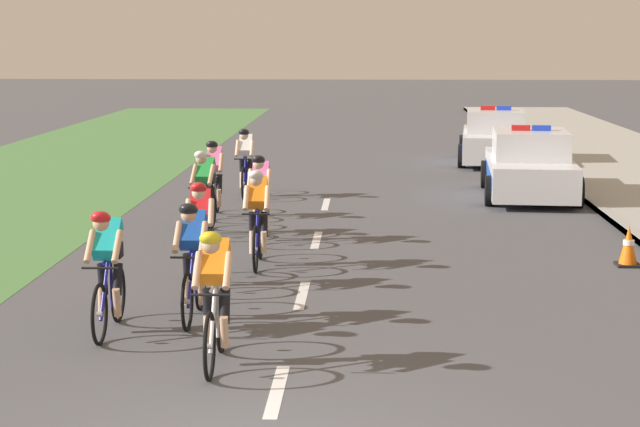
{
  "coord_description": "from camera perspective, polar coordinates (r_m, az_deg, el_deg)",
  "views": [
    {
      "loc": [
        0.9,
        -8.06,
        3.5
      ],
      "look_at": [
        0.23,
        6.32,
        1.1
      ],
      "focal_mm": 59.82,
      "sensor_mm": 36.0,
      "label": 1
    }
  ],
  "objects": [
    {
      "name": "cyclist_ninth",
      "position": [
        23.48,
        -4.01,
        2.8
      ],
      "size": [
        0.42,
        1.72,
        1.56
      ],
      "color": "black",
      "rests_on": "ground"
    },
    {
      "name": "cyclist_seventh",
      "position": [
        20.87,
        -5.69,
        1.95
      ],
      "size": [
        0.42,
        1.72,
        1.56
      ],
      "color": "black",
      "rests_on": "ground"
    },
    {
      "name": "traffic_cone_near",
      "position": [
        17.05,
        16.17,
        -1.69
      ],
      "size": [
        0.36,
        0.36,
        0.64
      ],
      "color": "black",
      "rests_on": "ground"
    },
    {
      "name": "lane_markings_centre",
      "position": [
        14.61,
        -0.96,
        -4.38
      ],
      "size": [
        0.14,
        17.6,
        0.01
      ],
      "color": "white",
      "rests_on": "ground"
    },
    {
      "name": "cyclist_second",
      "position": [
        12.83,
        -11.29,
        -2.93
      ],
      "size": [
        0.42,
        1.72,
        1.56
      ],
      "color": "black",
      "rests_on": "ground"
    },
    {
      "name": "police_car_nearest",
      "position": [
        23.82,
        11.14,
        2.48
      ],
      "size": [
        2.24,
        4.51,
        1.59
      ],
      "color": "silver",
      "rests_on": "ground"
    },
    {
      "name": "cyclist_lead",
      "position": [
        11.39,
        -5.64,
        -4.36
      ],
      "size": [
        0.42,
        1.72,
        1.56
      ],
      "color": "black",
      "rests_on": "ground"
    },
    {
      "name": "cyclist_sixth",
      "position": [
        19.09,
        -6.18,
        1.24
      ],
      "size": [
        0.44,
        1.72,
        1.56
      ],
      "color": "black",
      "rests_on": "ground"
    },
    {
      "name": "police_car_second",
      "position": [
        30.26,
        9.34,
        3.99
      ],
      "size": [
        2.31,
        4.55,
        1.59
      ],
      "color": "silver",
      "rests_on": "ground"
    },
    {
      "name": "cyclist_fifth",
      "position": [
        16.3,
        -3.36,
        -0.14
      ],
      "size": [
        0.42,
        1.72,
        1.56
      ],
      "color": "black",
      "rests_on": "ground"
    },
    {
      "name": "kerb_edge",
      "position": [
        22.81,
        14.39,
        0.5
      ],
      "size": [
        0.16,
        60.0,
        0.13
      ],
      "primitive_type": "cube",
      "color": "#9E9E99",
      "rests_on": "ground"
    },
    {
      "name": "cyclist_eighth",
      "position": [
        18.32,
        -3.21,
        0.93
      ],
      "size": [
        0.42,
        1.72,
        1.56
      ],
      "color": "black",
      "rests_on": "ground"
    },
    {
      "name": "cyclist_fourth",
      "position": [
        15.06,
        -6.41,
        -0.98
      ],
      "size": [
        0.45,
        1.72,
        1.56
      ],
      "color": "black",
      "rests_on": "ground"
    },
    {
      "name": "cyclist_third",
      "position": [
        13.24,
        -6.81,
        -2.42
      ],
      "size": [
        0.42,
        1.72,
        1.56
      ],
      "color": "black",
      "rests_on": "ground"
    }
  ]
}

